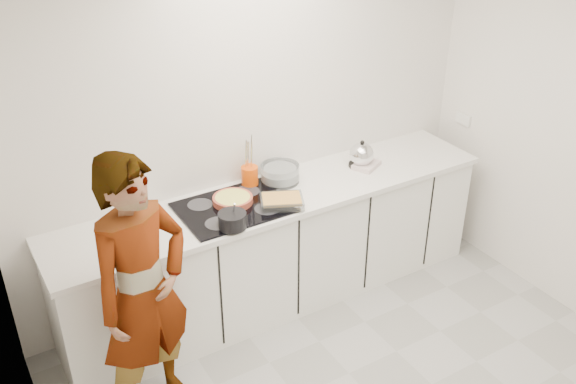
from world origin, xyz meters
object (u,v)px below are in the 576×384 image
baking_dish (282,201)px  cook (143,294)px  mixing_bowl (280,174)px  hob (233,208)px  utensil_crock (250,176)px  saucepan (232,220)px  kettle (361,155)px  tart_dish (233,199)px

baking_dish → cook: cook is taller
mixing_bowl → cook: cook is taller
hob → mixing_bowl: mixing_bowl is taller
hob → baking_dish: size_ratio=2.08×
utensil_crock → saucepan: bearing=-129.0°
kettle → utensil_crock: size_ratio=1.67×
tart_dish → utensil_crock: size_ratio=2.23×
kettle → cook: cook is taller
hob → utensil_crock: size_ratio=4.83×
kettle → saucepan: bearing=-166.8°
tart_dish → mixing_bowl: 0.46m
hob → baking_dish: 0.33m
hob → tart_dish: size_ratio=2.17×
tart_dish → cook: cook is taller
baking_dish → kettle: size_ratio=1.39×
tart_dish → cook: (-0.84, -0.55, -0.09)m
mixing_bowl → kettle: bearing=-9.4°
mixing_bowl → cook: bearing=-152.5°
saucepan → mixing_bowl: saucepan is taller
tart_dish → hob: bearing=-113.2°
tart_dish → baking_dish: bearing=-36.5°
hob → kettle: 1.11m
tart_dish → mixing_bowl: size_ratio=0.91×
hob → saucepan: bearing=-117.8°
mixing_bowl → utensil_crock: utensil_crock is taller
kettle → cook: size_ratio=0.14×
saucepan → mixing_bowl: 0.70m
utensil_crock → cook: size_ratio=0.09×
tart_dish → saucepan: 0.31m
mixing_bowl → utensil_crock: (-0.22, 0.05, 0.01)m
hob → cook: cook is taller
hob → utensil_crock: bearing=42.4°
baking_dish → kettle: (0.82, 0.21, 0.05)m
tart_dish → saucepan: size_ratio=1.42×
utensil_crock → cook: bearing=-145.9°
mixing_bowl → kettle: size_ratio=1.47×
baking_dish → utensil_crock: size_ratio=2.32×
baking_dish → utensil_crock: 0.37m
saucepan → utensil_crock: (0.36, 0.45, 0.01)m
baking_dish → mixing_bowl: size_ratio=0.94×
mixing_bowl → kettle: 0.65m
saucepan → tart_dish: bearing=63.0°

